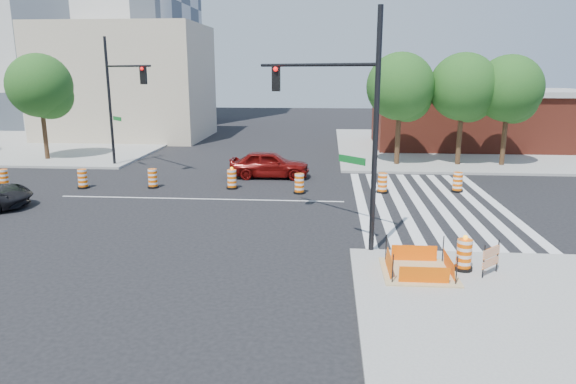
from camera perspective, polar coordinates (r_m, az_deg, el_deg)
name	(u,v)px	position (r m, az deg, el deg)	size (l,w,h in m)	color
ground	(201,199)	(25.46, -9.69, -0.76)	(120.00, 120.00, 0.00)	black
sidewalk_ne	(475,147)	(43.98, 20.11, 4.71)	(22.00, 22.00, 0.15)	gray
sidewalk_nw	(45,142)	(48.77, -25.38, 5.02)	(22.00, 22.00, 0.15)	gray
crosswalk_east	(428,203)	(25.16, 15.29, -1.22)	(6.75, 13.50, 0.01)	silver
lane_centerline	(201,199)	(25.46, -9.69, -0.75)	(14.00, 0.12, 0.01)	silver
excavation_pit	(418,270)	(16.32, 14.29, -8.43)	(2.20, 2.20, 0.90)	tan
brick_storefront	(478,119)	(43.72, 20.35, 7.61)	(16.50, 8.50, 4.60)	maroon
beige_midrise	(127,82)	(49.39, -17.47, 11.54)	(14.00, 10.00, 10.00)	#BAAA8E
red_coupe	(269,164)	(29.93, -2.08, 3.11)	(1.87, 4.64, 1.58)	#620A08
signal_pole_se	(339,108)	(18.10, 5.69, 9.33)	(4.39, 4.35, 7.99)	black
signal_pole_nw	(119,90)	(33.52, -18.22, 10.67)	(4.39, 4.37, 8.01)	black
pit_drum	(464,255)	(16.79, 18.96, -6.68)	(0.57, 0.57, 1.13)	black
barricade	(491,257)	(16.64, 21.63, -6.73)	(0.66, 0.64, 1.03)	#F96005
tree_north_b	(41,89)	(38.84, -25.77, 10.24)	(4.25, 4.25, 7.23)	#382314
tree_north_c	(401,90)	(33.90, 12.42, 10.98)	(4.27, 4.27, 7.25)	#382314
tree_north_d	(464,91)	(34.80, 18.93, 10.60)	(4.25, 4.25, 7.23)	#382314
tree_north_e	(509,92)	(35.59, 23.35, 10.14)	(4.17, 4.17, 7.09)	#382314
median_drum_0	(4,180)	(31.12, -29.04, 1.21)	(0.60, 0.60, 1.02)	black
median_drum_1	(83,179)	(29.37, -21.85, 1.31)	(0.60, 0.60, 1.02)	black
median_drum_2	(153,179)	(28.28, -14.79, 1.40)	(0.60, 0.60, 1.02)	black
median_drum_3	(232,180)	(27.31, -6.25, 1.37)	(0.60, 0.60, 1.18)	black
median_drum_4	(299,184)	(26.13, 1.27, 0.88)	(0.60, 0.60, 1.02)	black
median_drum_5	(382,184)	(26.69, 10.45, 0.92)	(0.60, 0.60, 1.02)	black
median_drum_6	(458,183)	(27.86, 18.32, 0.98)	(0.60, 0.60, 1.02)	black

